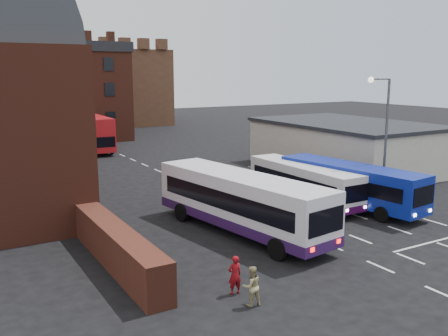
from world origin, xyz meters
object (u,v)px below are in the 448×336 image
street_lamp (383,129)px  pedestrian_beige (252,286)px  pedestrian_red (235,275)px  bus_white_inbound (304,180)px  bus_white_outbound (241,199)px  bus_blue (350,182)px  bus_red_double (93,132)px

street_lamp → pedestrian_beige: bearing=-152.5°
pedestrian_red → bus_white_inbound: bearing=-135.4°
bus_white_outbound → bus_white_inbound: bearing=16.0°
bus_white_outbound → bus_white_inbound: (6.98, 3.20, -0.37)m
street_lamp → bus_white_outbound: bearing=-177.6°
pedestrian_beige → bus_blue: bearing=-140.3°
bus_white_inbound → pedestrian_red: size_ratio=6.00×
pedestrian_red → street_lamp: bearing=-151.8°
bus_blue → bus_white_inbound: bearing=-59.7°
street_lamp → pedestrian_beige: 17.88m
bus_blue → pedestrian_red: (-13.12, -7.22, -0.85)m
bus_red_double → street_lamp: 33.43m
bus_red_double → street_lamp: (10.12, -31.72, 2.96)m
bus_red_double → street_lamp: bearing=108.3°
pedestrian_red → pedestrian_beige: 1.16m
pedestrian_red → pedestrian_beige: (0.02, -1.16, -0.02)m
bus_blue → pedestrian_beige: size_ratio=6.72×
bus_blue → bus_red_double: size_ratio=1.07×
bus_white_outbound → bus_blue: bus_white_outbound is taller
bus_white_outbound → pedestrian_red: (-4.29, -6.39, -1.10)m
bus_white_outbound → bus_white_inbound: bus_white_outbound is taller
bus_blue → bus_red_double: bus_red_double is taller
bus_blue → street_lamp: 4.11m
bus_blue → bus_red_double: (-7.81, 31.36, 0.42)m
bus_white_inbound → bus_blue: 3.00m
street_lamp → pedestrian_beige: (-15.41, -8.02, -4.25)m
pedestrian_red → bus_red_double: bearing=-93.6°
street_lamp → bus_red_double: bearing=107.7°
bus_white_inbound → street_lamp: size_ratio=1.14×
bus_red_double → pedestrian_red: (-5.31, -38.58, -1.28)m
bus_red_double → pedestrian_beige: (-5.29, -39.74, -1.29)m
bus_white_outbound → bus_red_double: 32.21m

